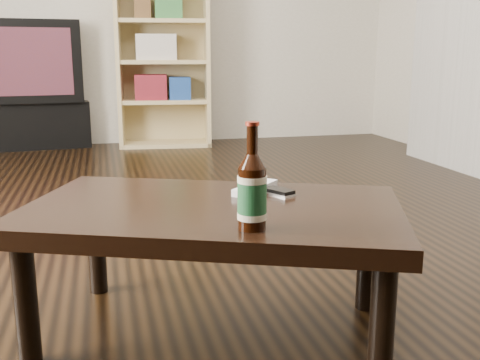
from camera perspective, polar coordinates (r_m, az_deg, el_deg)
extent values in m
cube|color=black|center=(2.43, -8.02, -7.07)|extent=(5.00, 6.00, 0.01)
cube|color=black|center=(5.33, -20.57, 5.34)|extent=(1.05, 0.60, 0.40)
cube|color=black|center=(5.29, -21.03, 11.19)|extent=(0.97, 0.66, 0.69)
cube|color=#9D2C00|center=(5.00, -21.08, 11.14)|extent=(0.75, 0.08, 0.55)
cube|color=tan|center=(5.07, -12.19, 11.65)|extent=(0.07, 0.37, 1.48)
cube|color=tan|center=(5.07, -3.38, 11.90)|extent=(0.07, 0.37, 1.48)
cube|color=tan|center=(5.12, -7.54, 3.69)|extent=(0.83, 0.45, 0.03)
cube|color=tan|center=(5.22, -7.78, 11.84)|extent=(0.80, 0.12, 1.48)
cube|color=tan|center=(5.07, -7.67, 7.95)|extent=(0.76, 0.41, 0.03)
cube|color=tan|center=(5.06, -7.78, 11.81)|extent=(0.76, 0.41, 0.03)
cube|color=tan|center=(5.06, -7.90, 15.68)|extent=(0.76, 0.41, 0.03)
cube|color=maroon|center=(5.04, -9.02, 9.31)|extent=(0.30, 0.26, 0.22)
cube|color=navy|center=(5.04, -6.13, 9.26)|extent=(0.21, 0.25, 0.19)
cube|color=beige|center=(5.03, -8.49, 13.21)|extent=(0.36, 0.26, 0.22)
cube|color=#347538|center=(5.05, -7.27, 17.13)|extent=(0.25, 0.25, 0.22)
cube|color=brown|center=(5.05, -9.83, 16.92)|extent=(0.16, 0.24, 0.19)
cube|color=black|center=(1.60, -2.77, -3.45)|extent=(1.21, 0.97, 0.05)
cylinder|color=black|center=(1.61, -20.92, -11.69)|extent=(0.08, 0.08, 0.34)
cylinder|color=black|center=(1.43, 14.21, -14.36)|extent=(0.08, 0.08, 0.34)
cylinder|color=black|center=(2.00, -14.38, -6.38)|extent=(0.08, 0.08, 0.34)
cylinder|color=black|center=(1.86, 12.77, -7.75)|extent=(0.08, 0.08, 0.34)
cylinder|color=black|center=(1.36, 1.23, -1.91)|extent=(0.08, 0.08, 0.15)
cylinder|color=#194C27|center=(1.36, 1.23, -1.78)|extent=(0.09, 0.09, 0.09)
cylinder|color=beige|center=(1.34, 1.24, 0.10)|extent=(0.09, 0.09, 0.02)
cylinder|color=beige|center=(1.37, 1.22, -3.63)|extent=(0.09, 0.09, 0.02)
cone|color=black|center=(1.34, 1.25, 1.96)|extent=(0.08, 0.08, 0.03)
cylinder|color=black|center=(1.33, 1.26, 4.11)|extent=(0.03, 0.03, 0.07)
cylinder|color=maroon|center=(1.32, 1.27, 5.75)|extent=(0.04, 0.04, 0.01)
cube|color=#B7B7BA|center=(1.71, 3.97, -1.36)|extent=(0.09, 0.11, 0.01)
cube|color=black|center=(1.71, 3.98, -1.13)|extent=(0.09, 0.10, 0.01)
cylinder|color=#B7B7BA|center=(1.69, 4.67, -1.11)|extent=(0.03, 0.03, 0.00)
cube|color=white|center=(1.74, 1.56, -0.81)|extent=(0.18, 0.18, 0.02)
cylinder|color=black|center=(1.77, 2.09, -0.22)|extent=(0.02, 0.02, 0.00)
cylinder|color=black|center=(1.72, 1.21, -0.57)|extent=(0.02, 0.02, 0.00)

